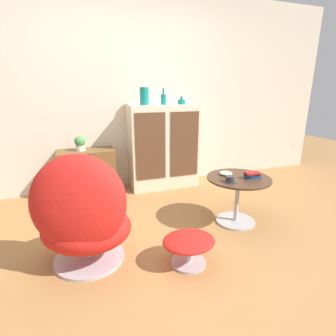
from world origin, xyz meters
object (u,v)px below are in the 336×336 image
Objects in this scene: vase_inner_right at (182,102)px; egg_chair at (83,217)px; coffee_table at (238,192)px; potted_plant at (80,143)px; bowl at (226,173)px; vase_inner_left at (164,99)px; tv_console at (88,173)px; teacup at (230,179)px; book_stack at (252,175)px; ottoman at (189,243)px; sideboard at (163,147)px; vase_leftmost at (144,96)px.

egg_chair is at bearing -133.19° from vase_inner_right.
potted_plant reaches higher than coffee_table.
vase_inner_right is at bearing 91.23° from bowl.
potted_plant is at bearing 179.44° from vase_inner_left.
teacup is at bearing -47.89° from tv_console.
coffee_table is 0.23m from book_stack.
potted_plant is 1.41× the size of teacup.
teacup is (0.59, 0.39, 0.34)m from ottoman.
vase_inner_left reaches higher than sideboard.
teacup is 0.22m from bowl.
bowl is (0.55, -1.18, -0.75)m from vase_leftmost.
bowl is at bearing 12.93° from egg_chair.
teacup reaches higher than bowl.
vase_inner_right is 1.36m from bowl.
sideboard is 1.11m from potted_plant.
bowl is at bearing 68.40° from teacup.
vase_leftmost is (0.89, 1.51, 0.84)m from egg_chair.
sideboard is 5.35× the size of vase_inner_left.
vase_inner_right is at bearing 46.81° from egg_chair.
sideboard is 1.44m from book_stack.
ottoman is (-0.38, -1.77, -0.39)m from sideboard.
teacup reaches higher than coffee_table.
vase_leftmost is 1.64m from teacup.
potted_plant is at bearing 179.24° from sideboard.
ottoman is 1.99m from potted_plant.
vase_inner_right is 0.65× the size of book_stack.
egg_chair reaches higher than coffee_table.
tv_console is at bearing 138.15° from book_stack.
coffee_table is at bearing -74.41° from vase_inner_left.
vase_leftmost is 0.27m from vase_inner_left.
coffee_table is at bearing -41.67° from potted_plant.
potted_plant is (-0.72, 1.78, 0.52)m from ottoman.
book_stack is (0.27, 0.02, 0.01)m from teacup.
sideboard is 1.37m from coffee_table.
egg_chair is at bearing 161.20° from ottoman.
vase_inner_left reaches higher than teacup.
book_stack is (1.59, -1.37, -0.17)m from potted_plant.
bowl is at bearing -76.39° from vase_inner_left.
vase_inner_left is 0.26m from vase_inner_right.
bowl is at bearing -41.66° from tv_console.
vase_inner_left is 1.59× the size of bowl.
vase_leftmost reaches higher than egg_chair.
sideboard is at bearing -151.77° from vase_inner_left.
vase_leftmost is (-0.63, 1.30, 0.93)m from coffee_table.
sideboard is 10.94× the size of vase_inner_right.
vase_inner_left is (0.39, 1.77, 1.04)m from ottoman.
tv_console is 1.58m from vase_inner_right.
potted_plant is 2.10m from book_stack.
vase_inner_left is at bearing -0.56° from potted_plant.
teacup is at bearing 5.45° from egg_chair.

